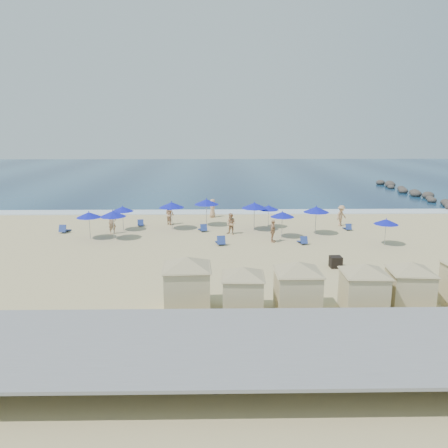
{
  "coord_description": "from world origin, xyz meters",
  "views": [
    {
      "loc": [
        -1.75,
        -29.25,
        8.61
      ],
      "look_at": [
        -1.18,
        3.0,
        1.51
      ],
      "focal_mm": 35.0,
      "sensor_mm": 36.0,
      "label": 1
    }
  ],
  "objects_px": {
    "beachgoer_2": "(273,231)",
    "umbrella_3": "(206,202)",
    "cabana_0": "(187,276)",
    "cabana_1": "(243,284)",
    "umbrella_4": "(172,205)",
    "umbrella_5": "(254,206)",
    "umbrella_0": "(89,215)",
    "trash_bin": "(336,262)",
    "beachgoer_0": "(112,223)",
    "beachgoer_3": "(341,216)",
    "umbrella_7": "(269,208)",
    "beachgoer_1": "(170,214)",
    "cabana_2": "(298,280)",
    "umbrella_2": "(113,214)",
    "umbrella_6": "(282,214)",
    "umbrella_8": "(316,209)",
    "umbrella_1": "(122,209)",
    "umbrella_9": "(386,222)",
    "beachgoer_4": "(212,208)",
    "rock_jetty": "(420,195)",
    "beachgoer_5": "(231,224)",
    "cabana_3": "(364,282)"
  },
  "relations": [
    {
      "from": "umbrella_2",
      "to": "umbrella_6",
      "type": "xyz_separation_m",
      "value": [
        13.34,
        0.32,
        -0.15
      ]
    },
    {
      "from": "umbrella_9",
      "to": "beachgoer_4",
      "type": "relative_size",
      "value": 1.15
    },
    {
      "from": "beachgoer_1",
      "to": "beachgoer_3",
      "type": "bearing_deg",
      "value": -135.26
    },
    {
      "from": "umbrella_6",
      "to": "beachgoer_5",
      "type": "distance_m",
      "value": 4.34
    },
    {
      "from": "beachgoer_0",
      "to": "cabana_2",
      "type": "bearing_deg",
      "value": -81.66
    },
    {
      "from": "umbrella_0",
      "to": "umbrella_6",
      "type": "bearing_deg",
      "value": 0.48
    },
    {
      "from": "beachgoer_4",
      "to": "cabana_2",
      "type": "bearing_deg",
      "value": -176.97
    },
    {
      "from": "umbrella_8",
      "to": "umbrella_3",
      "type": "bearing_deg",
      "value": 159.39
    },
    {
      "from": "rock_jetty",
      "to": "umbrella_6",
      "type": "relative_size",
      "value": 12.08
    },
    {
      "from": "cabana_0",
      "to": "umbrella_3",
      "type": "relative_size",
      "value": 1.84
    },
    {
      "from": "beachgoer_3",
      "to": "umbrella_6",
      "type": "bearing_deg",
      "value": 177.03
    },
    {
      "from": "umbrella_1",
      "to": "umbrella_5",
      "type": "bearing_deg",
      "value": -0.96
    },
    {
      "from": "umbrella_7",
      "to": "beachgoer_1",
      "type": "relative_size",
      "value": 1.11
    },
    {
      "from": "beachgoer_0",
      "to": "beachgoer_3",
      "type": "height_order",
      "value": "beachgoer_3"
    },
    {
      "from": "cabana_2",
      "to": "cabana_1",
      "type": "bearing_deg",
      "value": -177.28
    },
    {
      "from": "beachgoer_3",
      "to": "beachgoer_4",
      "type": "distance_m",
      "value": 12.29
    },
    {
      "from": "trash_bin",
      "to": "umbrella_4",
      "type": "xyz_separation_m",
      "value": [
        -11.37,
        10.75,
        1.81
      ]
    },
    {
      "from": "umbrella_0",
      "to": "beachgoer_1",
      "type": "distance_m",
      "value": 7.87
    },
    {
      "from": "beachgoer_1",
      "to": "beachgoer_3",
      "type": "xyz_separation_m",
      "value": [
        15.46,
        -0.86,
        0.01
      ]
    },
    {
      "from": "umbrella_7",
      "to": "beachgoer_3",
      "type": "bearing_deg",
      "value": 5.32
    },
    {
      "from": "beachgoer_4",
      "to": "umbrella_2",
      "type": "bearing_deg",
      "value": 130.92
    },
    {
      "from": "beachgoer_2",
      "to": "umbrella_3",
      "type": "bearing_deg",
      "value": 60.79
    },
    {
      "from": "cabana_0",
      "to": "umbrella_3",
      "type": "distance_m",
      "value": 18.51
    },
    {
      "from": "cabana_1",
      "to": "umbrella_4",
      "type": "xyz_separation_m",
      "value": [
        -5.08,
        17.64,
        0.71
      ]
    },
    {
      "from": "rock_jetty",
      "to": "beachgoer_5",
      "type": "relative_size",
      "value": 15.04
    },
    {
      "from": "cabana_2",
      "to": "umbrella_9",
      "type": "xyz_separation_m",
      "value": [
        8.81,
        12.02,
        0.22
      ]
    },
    {
      "from": "umbrella_7",
      "to": "umbrella_4",
      "type": "bearing_deg",
      "value": -176.12
    },
    {
      "from": "umbrella_4",
      "to": "cabana_0",
      "type": "bearing_deg",
      "value": -81.94
    },
    {
      "from": "cabana_0",
      "to": "beachgoer_3",
      "type": "bearing_deg",
      "value": 55.4
    },
    {
      "from": "trash_bin",
      "to": "umbrella_3",
      "type": "distance_m",
      "value": 14.86
    },
    {
      "from": "umbrella_5",
      "to": "beachgoer_3",
      "type": "relative_size",
      "value": 1.34
    },
    {
      "from": "umbrella_3",
      "to": "umbrella_7",
      "type": "xyz_separation_m",
      "value": [
        5.45,
        -0.8,
        -0.39
      ]
    },
    {
      "from": "umbrella_5",
      "to": "umbrella_0",
      "type": "bearing_deg",
      "value": -168.53
    },
    {
      "from": "cabana_0",
      "to": "umbrella_4",
      "type": "distance_m",
      "value": 17.3
    },
    {
      "from": "umbrella_9",
      "to": "beachgoer_1",
      "type": "bearing_deg",
      "value": 155.93
    },
    {
      "from": "cabana_1",
      "to": "beachgoer_2",
      "type": "xyz_separation_m",
      "value": [
        3.1,
        13.21,
        -0.58
      ]
    },
    {
      "from": "cabana_2",
      "to": "umbrella_2",
      "type": "height_order",
      "value": "cabana_2"
    },
    {
      "from": "trash_bin",
      "to": "beachgoer_2",
      "type": "height_order",
      "value": "beachgoer_2"
    },
    {
      "from": "cabana_0",
      "to": "umbrella_2",
      "type": "distance_m",
      "value": 15.27
    },
    {
      "from": "cabana_1",
      "to": "umbrella_3",
      "type": "distance_m",
      "value": 19.14
    },
    {
      "from": "cabana_3",
      "to": "umbrella_3",
      "type": "distance_m",
      "value": 20.51
    },
    {
      "from": "umbrella_6",
      "to": "beachgoer_3",
      "type": "relative_size",
      "value": 1.18
    },
    {
      "from": "umbrella_0",
      "to": "umbrella_4",
      "type": "relative_size",
      "value": 0.9
    },
    {
      "from": "umbrella_3",
      "to": "umbrella_4",
      "type": "relative_size",
      "value": 1.01
    },
    {
      "from": "umbrella_1",
      "to": "umbrella_9",
      "type": "distance_m",
      "value": 21.28
    },
    {
      "from": "umbrella_4",
      "to": "umbrella_8",
      "type": "bearing_deg",
      "value": -9.6
    },
    {
      "from": "cabana_1",
      "to": "cabana_3",
      "type": "relative_size",
      "value": 0.96
    },
    {
      "from": "beachgoer_5",
      "to": "umbrella_0",
      "type": "bearing_deg",
      "value": -139.42
    },
    {
      "from": "beachgoer_2",
      "to": "cabana_3",
      "type": "bearing_deg",
      "value": -149.77
    },
    {
      "from": "umbrella_4",
      "to": "beachgoer_4",
      "type": "bearing_deg",
      "value": 56.76
    }
  ]
}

